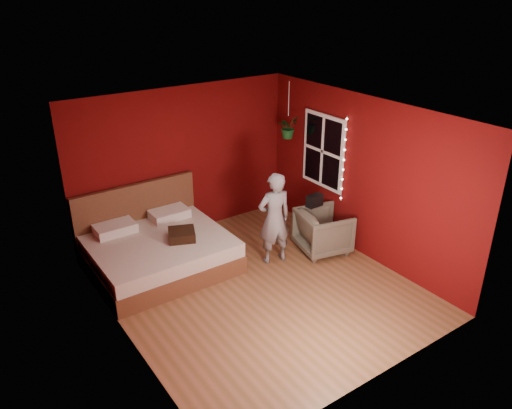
{
  "coord_description": "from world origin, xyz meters",
  "views": [
    {
      "loc": [
        -3.56,
        -5.08,
        4.19
      ],
      "look_at": [
        0.23,
        0.4,
        1.14
      ],
      "focal_mm": 35.0,
      "sensor_mm": 36.0,
      "label": 1
    }
  ],
  "objects": [
    {
      "name": "floor",
      "position": [
        0.0,
        0.0,
        0.0
      ],
      "size": [
        4.5,
        4.5,
        0.0
      ],
      "primitive_type": "plane",
      "color": "brown",
      "rests_on": "ground"
    },
    {
      "name": "room_walls",
      "position": [
        0.0,
        0.0,
        1.68
      ],
      "size": [
        4.04,
        4.54,
        2.62
      ],
      "color": "#590909",
      "rests_on": "ground"
    },
    {
      "name": "window",
      "position": [
        1.97,
        0.9,
        1.5
      ],
      "size": [
        0.05,
        0.97,
        1.27
      ],
      "color": "white",
      "rests_on": "room_walls"
    },
    {
      "name": "fairy_lights",
      "position": [
        1.94,
        0.37,
        1.5
      ],
      "size": [
        0.04,
        0.04,
        1.45
      ],
      "color": "silver",
      "rests_on": "room_walls"
    },
    {
      "name": "bed",
      "position": [
        -0.95,
        1.41,
        0.3
      ],
      "size": [
        2.08,
        1.77,
        1.14
      ],
      "color": "brown",
      "rests_on": "ground"
    },
    {
      "name": "person",
      "position": [
        0.65,
        0.5,
        0.76
      ],
      "size": [
        0.61,
        0.46,
        1.51
      ],
      "primitive_type": "imported",
      "rotation": [
        0.0,
        0.0,
        2.95
      ],
      "color": "slate",
      "rests_on": "ground"
    },
    {
      "name": "armchair",
      "position": [
        1.52,
        0.3,
        0.36
      ],
      "size": [
        0.95,
        0.93,
        0.72
      ],
      "primitive_type": "imported",
      "rotation": [
        0.0,
        0.0,
        1.35
      ],
      "color": "#5E594A",
      "rests_on": "ground"
    },
    {
      "name": "handbag",
      "position": [
        1.52,
        0.55,
        0.82
      ],
      "size": [
        0.28,
        0.15,
        0.2
      ],
      "primitive_type": "cube",
      "rotation": [
        0.0,
        0.0,
        0.05
      ],
      "color": "black",
      "rests_on": "armchair"
    },
    {
      "name": "throw_pillow",
      "position": [
        -0.65,
        1.13,
        0.59
      ],
      "size": [
        0.52,
        0.52,
        0.14
      ],
      "primitive_type": "cube",
      "rotation": [
        0.0,
        0.0,
        -0.41
      ],
      "color": "black",
      "rests_on": "bed"
    },
    {
      "name": "hanging_plant",
      "position": [
        1.71,
        1.56,
        1.81
      ],
      "size": [
        0.41,
        0.37,
        0.99
      ],
      "color": "silver",
      "rests_on": "room_walls"
    }
  ]
}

